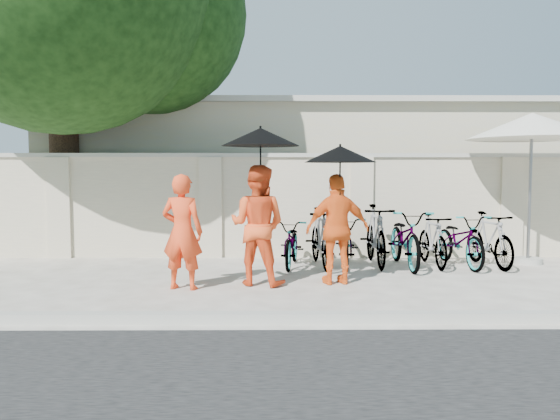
{
  "coord_description": "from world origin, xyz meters",
  "views": [
    {
      "loc": [
        0.28,
        -7.77,
        1.71
      ],
      "look_at": [
        0.36,
        0.93,
        1.1
      ],
      "focal_mm": 35.0,
      "sensor_mm": 36.0,
      "label": 1
    }
  ],
  "objects_px": {
    "monk_right": "(338,229)",
    "patio_umbrella": "(532,128)",
    "monk_left": "(182,232)",
    "monk_center": "(258,225)"
  },
  "relations": [
    {
      "from": "monk_center",
      "to": "patio_umbrella",
      "type": "relative_size",
      "value": 0.6
    },
    {
      "from": "monk_left",
      "to": "monk_center",
      "type": "xyz_separation_m",
      "value": [
        1.08,
        0.31,
        0.07
      ]
    },
    {
      "from": "monk_center",
      "to": "patio_umbrella",
      "type": "height_order",
      "value": "patio_umbrella"
    },
    {
      "from": "monk_right",
      "to": "monk_center",
      "type": "bearing_deg",
      "value": -9.46
    },
    {
      "from": "monk_center",
      "to": "patio_umbrella",
      "type": "bearing_deg",
      "value": -141.02
    },
    {
      "from": "monk_right",
      "to": "patio_umbrella",
      "type": "bearing_deg",
      "value": -165.49
    },
    {
      "from": "monk_left",
      "to": "monk_right",
      "type": "relative_size",
      "value": 1.0
    },
    {
      "from": "monk_left",
      "to": "patio_umbrella",
      "type": "xyz_separation_m",
      "value": [
        6.07,
        2.16,
        1.68
      ]
    },
    {
      "from": "monk_right",
      "to": "patio_umbrella",
      "type": "distance_m",
      "value": 4.51
    },
    {
      "from": "patio_umbrella",
      "to": "monk_right",
      "type": "bearing_deg",
      "value": -154.24
    }
  ]
}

